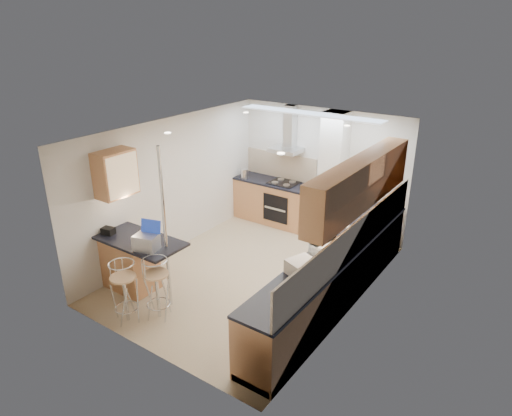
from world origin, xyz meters
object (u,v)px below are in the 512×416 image
Objects in this scene: microwave at (329,251)px; bread_bin at (301,266)px; bar_stool_end at (157,289)px; laptop at (146,242)px; bar_stool_near at (125,292)px.

microwave is 1.34× the size of bread_bin.
microwave is 2.51m from bar_stool_end.
microwave is at bearing -13.92° from bar_stool_end.
microwave reaches higher than bread_bin.
microwave is 2.63m from laptop.
bar_stool_near is at bearing -129.13° from bread_bin.
bar_stool_near is at bearing 175.95° from bar_stool_end.
laptop is 0.92× the size of bread_bin.
bar_stool_near is 2.54m from bread_bin.
laptop is 0.35× the size of bar_stool_end.
bar_stool_near is (0.02, -0.49, -0.58)m from laptop.
microwave reaches higher than bar_stool_near.
bar_stool_end is at bearing -132.61° from bread_bin.
bread_bin reaches higher than bar_stool_end.
laptop is at bearing 103.03° from bar_stool_end.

